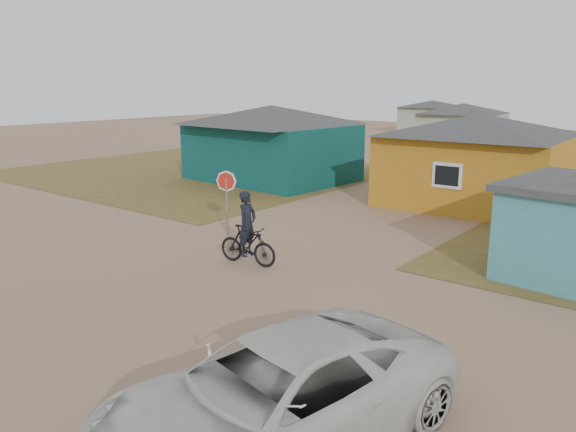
# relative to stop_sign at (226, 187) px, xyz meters

# --- Properties ---
(ground) EXTENTS (120.00, 120.00, 0.00)m
(ground) POSITION_rel_stop_sign_xyz_m (2.40, -3.85, -1.66)
(ground) COLOR #946F55
(grass_nw) EXTENTS (20.00, 18.00, 0.00)m
(grass_nw) POSITION_rel_stop_sign_xyz_m (-11.60, 9.15, -1.65)
(grass_nw) COLOR brown
(grass_nw) RESTS_ON ground
(house_teal) EXTENTS (8.93, 7.08, 4.00)m
(house_teal) POSITION_rel_stop_sign_xyz_m (-6.10, 9.65, 0.39)
(house_teal) COLOR #0A3B3A
(house_teal) RESTS_ON ground
(house_yellow) EXTENTS (7.72, 6.76, 3.90)m
(house_yellow) POSITION_rel_stop_sign_xyz_m (4.90, 10.15, 0.34)
(house_yellow) COLOR #B1751B
(house_yellow) RESTS_ON ground
(house_pale_west) EXTENTS (7.04, 6.15, 3.60)m
(house_pale_west) POSITION_rel_stop_sign_xyz_m (-3.60, 30.15, 0.20)
(house_pale_west) COLOR #98A58E
(house_pale_west) RESTS_ON ground
(house_pale_north) EXTENTS (6.28, 5.81, 3.40)m
(house_pale_north) POSITION_rel_stop_sign_xyz_m (-11.60, 42.15, 0.09)
(house_pale_north) COLOR #98A58E
(house_pale_north) RESTS_ON ground
(stop_sign) EXTENTS (0.73, 0.06, 2.24)m
(stop_sign) POSITION_rel_stop_sign_xyz_m (0.00, 0.00, 0.00)
(stop_sign) COLOR gray
(stop_sign) RESTS_ON ground
(cyclist) EXTENTS (1.96, 0.77, 2.16)m
(cyclist) POSITION_rel_stop_sign_xyz_m (2.81, -2.03, -0.88)
(cyclist) COLOR black
(cyclist) RESTS_ON ground
(vehicle) EXTENTS (3.77, 6.15, 1.59)m
(vehicle) POSITION_rel_stop_sign_xyz_m (8.81, -8.02, -0.86)
(vehicle) COLOR silver
(vehicle) RESTS_ON ground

